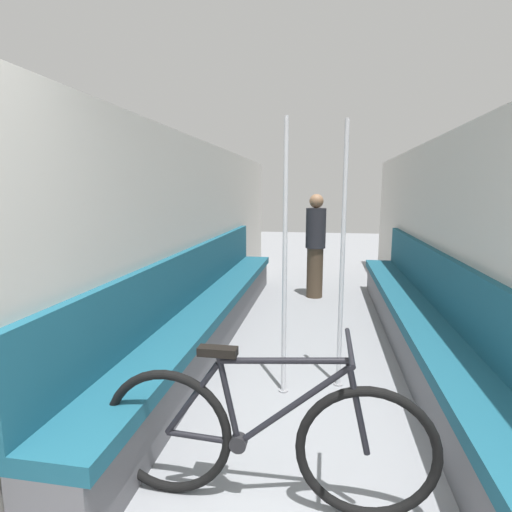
% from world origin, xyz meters
% --- Properties ---
extents(wall_left, '(0.10, 9.79, 2.19)m').
position_xyz_m(wall_left, '(-1.33, 3.30, 1.10)').
color(wall_left, beige).
rests_on(wall_left, ground).
extents(wall_right, '(0.10, 9.79, 2.19)m').
position_xyz_m(wall_right, '(1.33, 3.30, 1.10)').
color(wall_right, beige).
rests_on(wall_right, ground).
extents(bench_seat_row_left, '(0.47, 5.39, 1.03)m').
position_xyz_m(bench_seat_row_left, '(-1.08, 3.40, 0.33)').
color(bench_seat_row_left, '#5B5B60').
rests_on(bench_seat_row_left, ground).
extents(bench_seat_row_right, '(0.47, 5.39, 1.03)m').
position_xyz_m(bench_seat_row_right, '(1.08, 3.40, 0.33)').
color(bench_seat_row_right, '#5B5B60').
rests_on(bench_seat_row_right, ground).
extents(bicycle, '(1.74, 0.46, 0.91)m').
position_xyz_m(bicycle, '(-0.16, 1.19, 0.38)').
color(bicycle, black).
rests_on(bicycle, ground).
extents(grab_pole_near, '(0.08, 0.08, 2.17)m').
position_xyz_m(grab_pole_near, '(0.27, 2.59, 1.06)').
color(grab_pole_near, gray).
rests_on(grab_pole_near, ground).
extents(grab_pole_far, '(0.08, 0.08, 2.17)m').
position_xyz_m(grab_pole_far, '(-0.17, 2.40, 1.06)').
color(grab_pole_far, gray).
rests_on(grab_pole_far, ground).
extents(passenger_standing, '(0.30, 0.30, 1.58)m').
position_xyz_m(passenger_standing, '(-0.01, 5.41, 0.81)').
color(passenger_standing, '#473828').
rests_on(passenger_standing, ground).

